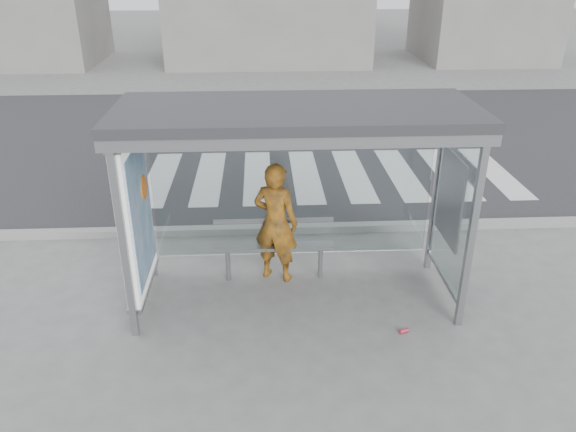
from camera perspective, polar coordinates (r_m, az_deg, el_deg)
The scene contains 8 objects.
ground at distance 7.67m, azimuth 0.76°, elevation -8.25°, with size 80.00×80.00×0.00m, color #62625F.
road at distance 14.03m, azimuth -1.08°, elevation 7.82°, with size 30.00×10.00×0.01m, color #29292C.
curb at distance 9.32m, azimuth -0.00°, elevation -1.29°, with size 30.00×0.18×0.12m, color gray.
crosswalk at distance 11.75m, azimuth 4.24°, elevation 4.18°, with size 7.55×3.00×0.00m.
bus_shelter at distance 6.82m, azimuth -2.31°, elevation 5.96°, with size 4.25×1.65×2.62m.
person at distance 7.70m, azimuth -1.26°, elevation -0.67°, with size 0.63×0.42×1.73m, color orange.
bench at distance 7.84m, azimuth -1.42°, elevation -3.03°, with size 1.68×0.28×0.87m.
soda_can at distance 7.15m, azimuth 11.67°, elevation -11.36°, with size 0.06×0.06×0.11m, color #F1475C.
Camera 1 is at (-0.43, -6.36, 4.26)m, focal length 35.00 mm.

